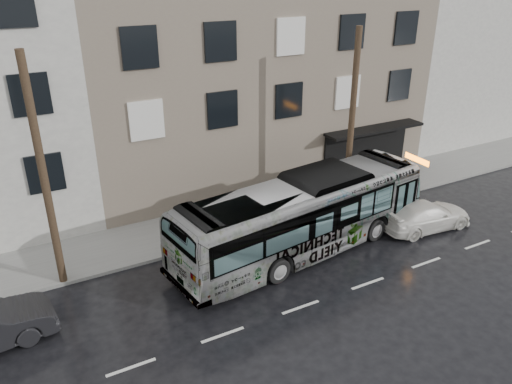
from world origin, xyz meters
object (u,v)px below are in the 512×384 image
utility_pole_front (352,123)px  white_sedan (426,215)px  utility_pole_rear (44,176)px  sign_post (363,181)px  bus (303,216)px

utility_pole_front → white_sedan: utility_pole_front is taller
utility_pole_rear → sign_post: (15.10, 0.00, -3.30)m
utility_pole_front → white_sedan: (2.12, -3.47, -3.97)m
utility_pole_front → sign_post: utility_pole_front is taller
white_sedan → bus: bearing=84.8°
bus → utility_pole_rear: bearing=68.5°
utility_pole_rear → sign_post: 15.46m
utility_pole_front → sign_post: size_ratio=3.75×
white_sedan → sign_post: bearing=20.9°
utility_pole_rear → bus: size_ratio=0.72×
utility_pole_rear → white_sedan: utility_pole_rear is taller
sign_post → bus: size_ratio=0.19×
utility_pole_rear → bus: (9.79, -2.39, -2.92)m
utility_pole_front → bus: size_ratio=0.72×
utility_pole_front → utility_pole_rear: bearing=180.0°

